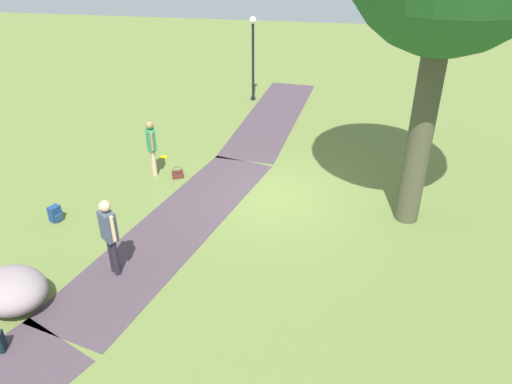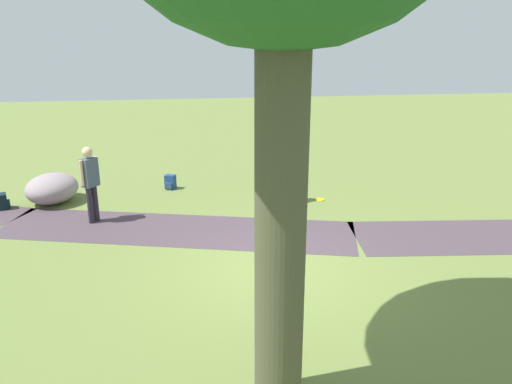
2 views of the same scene
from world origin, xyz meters
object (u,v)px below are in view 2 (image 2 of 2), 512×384
at_px(lawn_boulder, 52,188).
at_px(woman_with_handbag, 278,167).
at_px(spare_backpack_on_lawn, 170,182).
at_px(handbag_on_grass, 278,208).
at_px(man_near_boulder, 90,179).
at_px(backpack_by_boulder, 3,202).
at_px(frisbee_on_grass, 320,200).

bearing_deg(lawn_boulder, woman_with_handbag, 171.37).
height_order(lawn_boulder, spare_backpack_on_lawn, lawn_boulder).
relative_size(lawn_boulder, handbag_on_grass, 4.90).
bearing_deg(man_near_boulder, lawn_boulder, -50.51).
height_order(lawn_boulder, backpack_by_boulder, lawn_boulder).
xyz_separation_m(lawn_boulder, spare_backpack_on_lawn, (-2.99, -0.75, -0.19)).
distance_m(lawn_boulder, handbag_on_grass, 5.88).
bearing_deg(man_near_boulder, frisbee_on_grass, -171.87).
relative_size(lawn_boulder, spare_backpack_on_lawn, 4.45).
bearing_deg(frisbee_on_grass, backpack_by_boulder, -2.88).
bearing_deg(backpack_by_boulder, frisbee_on_grass, 177.12).
relative_size(woman_with_handbag, backpack_by_boulder, 4.19).
bearing_deg(backpack_by_boulder, handbag_on_grass, 169.41).
height_order(woman_with_handbag, man_near_boulder, man_near_boulder).
bearing_deg(spare_backpack_on_lawn, man_near_boulder, 53.55).
bearing_deg(frisbee_on_grass, lawn_boulder, -6.21).
distance_m(lawn_boulder, backpack_by_boulder, 1.18).
relative_size(woman_with_handbag, handbag_on_grass, 4.60).
distance_m(backpack_by_boulder, spare_backpack_on_lawn, 4.25).
distance_m(man_near_boulder, backpack_by_boulder, 2.82).
bearing_deg(handbag_on_grass, lawn_boulder, -15.95).
xyz_separation_m(backpack_by_boulder, frisbee_on_grass, (-8.04, 0.40, -0.18)).
xyz_separation_m(lawn_boulder, man_near_boulder, (-1.29, 1.56, 0.67)).
bearing_deg(lawn_boulder, handbag_on_grass, 164.05).
bearing_deg(man_near_boulder, woman_with_handbag, -171.32).
relative_size(man_near_boulder, handbag_on_grass, 4.95).
relative_size(man_near_boulder, frisbee_on_grass, 7.44).
xyz_separation_m(woman_with_handbag, backpack_by_boulder, (6.88, -0.52, -0.78)).
xyz_separation_m(man_near_boulder, spare_backpack_on_lawn, (-1.71, -2.31, -0.86)).
bearing_deg(backpack_by_boulder, lawn_boulder, -162.52).
distance_m(lawn_boulder, spare_backpack_on_lawn, 3.09).
relative_size(handbag_on_grass, backpack_by_boulder, 0.91).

